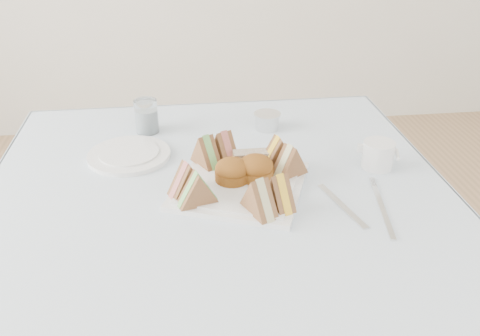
{
  "coord_description": "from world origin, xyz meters",
  "views": [
    {
      "loc": [
        -0.07,
        -0.94,
        1.33
      ],
      "look_at": [
        0.05,
        0.01,
        0.8
      ],
      "focal_mm": 38.0,
      "sensor_mm": 36.0,
      "label": 1
    }
  ],
  "objects": [
    {
      "name": "water_glass",
      "position": [
        -0.16,
        0.33,
        0.79
      ],
      "size": [
        0.07,
        0.07,
        0.09
      ],
      "primitive_type": "cylinder",
      "rotation": [
        0.0,
        0.0,
        0.27
      ],
      "color": "white",
      "rests_on": "tablecloth"
    },
    {
      "name": "scone_right",
      "position": [
        0.08,
        0.02,
        0.78
      ],
      "size": [
        0.09,
        0.09,
        0.05
      ],
      "primitive_type": "cylinder",
      "rotation": [
        0.0,
        0.0,
        -0.14
      ],
      "color": "brown",
      "rests_on": "serving_plate"
    },
    {
      "name": "sandwich_br_b",
      "position": [
        0.14,
        0.07,
        0.8
      ],
      "size": [
        0.09,
        0.06,
        0.08
      ],
      "primitive_type": null,
      "rotation": [
        0.0,
        0.0,
        -2.87
      ],
      "color": "#915E34",
      "rests_on": "serving_plate"
    },
    {
      "name": "sandwich_fr_a",
      "position": [
        0.11,
        -0.09,
        0.79
      ],
      "size": [
        0.06,
        0.09,
        0.07
      ],
      "primitive_type": null,
      "rotation": [
        0.0,
        0.0,
        -1.22
      ],
      "color": "#915E34",
      "rests_on": "serving_plate"
    },
    {
      "name": "sandwich_br_a",
      "position": [
        0.16,
        0.03,
        0.8
      ],
      "size": [
        0.09,
        0.08,
        0.07
      ],
      "primitive_type": null,
      "rotation": [
        0.0,
        0.0,
        -2.61
      ],
      "color": "#915E34",
      "rests_on": "serving_plate"
    },
    {
      "name": "sandwich_fl_a",
      "position": [
        -0.07,
        -0.02,
        0.79
      ],
      "size": [
        0.09,
        0.07,
        0.07
      ],
      "primitive_type": null,
      "rotation": [
        0.0,
        0.0,
        0.46
      ],
      "color": "#915E34",
      "rests_on": "serving_plate"
    },
    {
      "name": "sandwich_bl_b",
      "position": [
        0.02,
        0.12,
        0.8
      ],
      "size": [
        0.07,
        0.09,
        0.07
      ],
      "primitive_type": null,
      "rotation": [
        0.0,
        0.0,
        2.01
      ],
      "color": "#915E34",
      "rests_on": "serving_plate"
    },
    {
      "name": "scone_left",
      "position": [
        0.03,
        0.02,
        0.78
      ],
      "size": [
        0.09,
        0.09,
        0.05
      ],
      "primitive_type": "cylinder",
      "rotation": [
        0.0,
        0.0,
        -0.26
      ],
      "color": "brown",
      "rests_on": "serving_plate"
    },
    {
      "name": "tablecloth",
      "position": [
        0.0,
        0.0,
        0.74
      ],
      "size": [
        1.02,
        1.02,
        0.01
      ],
      "primitive_type": "cube",
      "color": "silver",
      "rests_on": "table"
    },
    {
      "name": "pastry_slice",
      "position": [
        0.08,
        0.08,
        0.78
      ],
      "size": [
        0.08,
        0.03,
        0.04
      ],
      "primitive_type": "cube",
      "rotation": [
        0.0,
        0.0,
        -0.0
      ],
      "color": "tan",
      "rests_on": "serving_plate"
    },
    {
      "name": "side_plate",
      "position": [
        -0.2,
        0.18,
        0.75
      ],
      "size": [
        0.22,
        0.22,
        0.01
      ],
      "primitive_type": "cylinder",
      "rotation": [
        0.0,
        0.0,
        0.13
      ],
      "color": "silver",
      "rests_on": "tablecloth"
    },
    {
      "name": "sandwich_fr_b",
      "position": [
        0.07,
        -0.11,
        0.8
      ],
      "size": [
        0.07,
        0.09,
        0.08
      ],
      "primitive_type": null,
      "rotation": [
        0.0,
        0.0,
        -1.14
      ],
      "color": "#915E34",
      "rests_on": "serving_plate"
    },
    {
      "name": "tea_strainer",
      "position": [
        0.16,
        0.31,
        0.77
      ],
      "size": [
        0.08,
        0.08,
        0.04
      ],
      "primitive_type": "cylinder",
      "rotation": [
        0.0,
        0.0,
        -0.11
      ],
      "color": "silver",
      "rests_on": "tablecloth"
    },
    {
      "name": "table",
      "position": [
        0.0,
        0.0,
        0.37
      ],
      "size": [
        0.9,
        0.9,
        0.74
      ],
      "primitive_type": "cube",
      "color": "brown",
      "rests_on": "floor"
    },
    {
      "name": "knife",
      "position": [
        0.25,
        -0.09,
        0.75
      ],
      "size": [
        0.06,
        0.17,
        0.0
      ],
      "primitive_type": "cube",
      "rotation": [
        0.0,
        0.0,
        0.26
      ],
      "color": "silver",
      "rests_on": "tablecloth"
    },
    {
      "name": "serving_plate",
      "position": [
        0.05,
        0.01,
        0.75
      ],
      "size": [
        0.34,
        0.34,
        0.01
      ],
      "primitive_type": "cube",
      "rotation": [
        0.0,
        0.0,
        -0.38
      ],
      "color": "silver",
      "rests_on": "tablecloth"
    },
    {
      "name": "sandwich_fl_b",
      "position": [
        -0.05,
        -0.06,
        0.79
      ],
      "size": [
        0.09,
        0.06,
        0.07
      ],
      "primitive_type": null,
      "rotation": [
        0.0,
        0.0,
        0.25
      ],
      "color": "#915E34",
      "rests_on": "serving_plate"
    },
    {
      "name": "creamer_jug",
      "position": [
        0.38,
        0.06,
        0.78
      ],
      "size": [
        0.09,
        0.09,
        0.06
      ],
      "primitive_type": "cylinder",
      "rotation": [
        0.0,
        0.0,
        -0.32
      ],
      "color": "silver",
      "rests_on": "tablecloth"
    },
    {
      "name": "sandwich_bl_a",
      "position": [
        -0.02,
        0.1,
        0.8
      ],
      "size": [
        0.08,
        0.09,
        0.08
      ],
      "primitive_type": null,
      "rotation": [
        0.0,
        0.0,
        2.07
      ],
      "color": "#915E34",
      "rests_on": "serving_plate"
    },
    {
      "name": "fork",
      "position": [
        0.32,
        -0.12,
        0.75
      ],
      "size": [
        0.04,
        0.19,
        0.0
      ],
      "primitive_type": "cube",
      "rotation": [
        0.0,
        0.0,
        -0.17
      ],
      "color": "silver",
      "rests_on": "tablecloth"
    }
  ]
}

